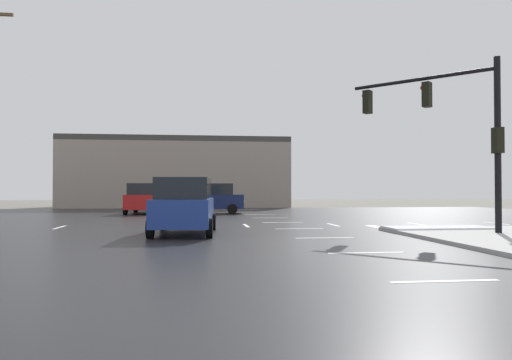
{
  "coord_description": "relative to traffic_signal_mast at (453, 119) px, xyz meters",
  "views": [
    {
      "loc": [
        -4.39,
        -22.34,
        1.62
      ],
      "look_at": [
        -0.7,
        6.72,
        2.19
      ],
      "focal_mm": 35.32,
      "sensor_mm": 36.0,
      "label": 1
    }
  ],
  "objects": [
    {
      "name": "ground_plane",
      "position": [
        -5.09,
        5.0,
        -4.24
      ],
      "size": [
        120.0,
        120.0,
        0.0
      ],
      "primitive_type": "plane",
      "color": "slate"
    },
    {
      "name": "road_asphalt",
      "position": [
        -5.09,
        5.0,
        -4.23
      ],
      "size": [
        44.0,
        44.0,
        0.02
      ],
      "primitive_type": "cube",
      "color": "#232326",
      "rests_on": "ground_plane"
    },
    {
      "name": "snow_strip_curbside",
      "position": [
        -0.09,
        1.0,
        -4.07
      ],
      "size": [
        4.0,
        1.6,
        0.06
      ],
      "primitive_type": "cube",
      "color": "white",
      "rests_on": "sidewalk_corner"
    },
    {
      "name": "lane_markings",
      "position": [
        -3.88,
        3.63,
        -4.21
      ],
      "size": [
        36.15,
        36.15,
        0.01
      ],
      "color": "silver",
      "rests_on": "road_asphalt"
    },
    {
      "name": "traffic_signal_mast",
      "position": [
        0.0,
        0.0,
        0.0
      ],
      "size": [
        3.93,
        4.3,
        6.12
      ],
      "rotation": [
        0.0,
        0.0,
        2.31
      ],
      "color": "black",
      "rests_on": "sidewalk_corner"
    },
    {
      "name": "strip_building_background",
      "position": [
        -10.93,
        30.96,
        -1.03
      ],
      "size": [
        20.52,
        8.0,
        6.41
      ],
      "color": "gray",
      "rests_on": "ground_plane"
    },
    {
      "name": "suv_red",
      "position": [
        -12.62,
        17.33,
        -3.15
      ],
      "size": [
        2.51,
        4.96,
        2.03
      ],
      "rotation": [
        0.0,
        0.0,
        1.48
      ],
      "color": "#B21919",
      "rests_on": "road_asphalt"
    },
    {
      "name": "suv_navy",
      "position": [
        -8.4,
        16.87,
        -3.15
      ],
      "size": [
        4.94,
        2.45,
        2.03
      ],
      "rotation": [
        0.0,
        0.0,
        -0.07
      ],
      "color": "#141E47",
      "rests_on": "road_asphalt"
    },
    {
      "name": "suv_blue",
      "position": [
        -9.76,
        1.16,
        -3.15
      ],
      "size": [
        2.46,
        4.95,
        2.03
      ],
      "rotation": [
        0.0,
        0.0,
        1.49
      ],
      "color": "navy",
      "rests_on": "road_asphalt"
    }
  ]
}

